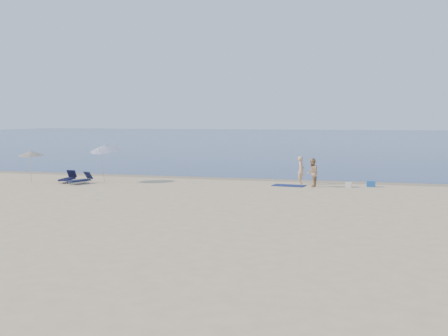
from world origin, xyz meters
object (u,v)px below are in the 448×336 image
object	(u,v)px
person_left	(301,170)
person_right	(312,173)
umbrella_near	(105,148)
blue_cooler	(371,184)

from	to	relation	value
person_left	person_right	world-z (taller)	person_left
person_right	umbrella_near	size ratio (longest dim) A/B	0.65
person_left	blue_cooler	world-z (taller)	person_left
blue_cooler	person_left	bearing A→B (deg)	170.20
blue_cooler	umbrella_near	size ratio (longest dim) A/B	0.19
person_right	blue_cooler	size ratio (longest dim) A/B	3.37
person_left	person_right	size ratio (longest dim) A/B	1.02
person_right	person_left	bearing A→B (deg)	-147.15
umbrella_near	blue_cooler	bearing A→B (deg)	15.94
umbrella_near	person_right	bearing A→B (deg)	13.32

